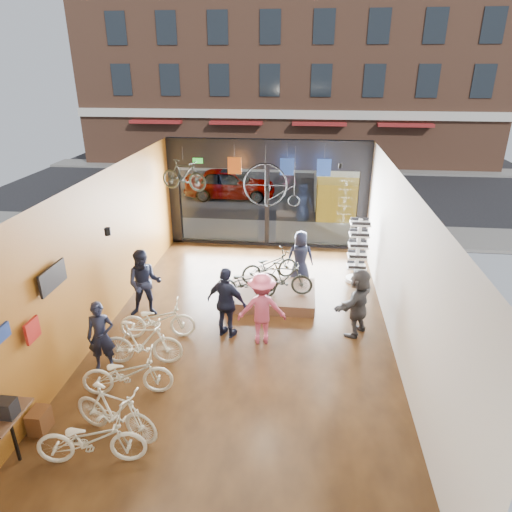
# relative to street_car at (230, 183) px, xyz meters

# --- Properties ---
(ground_plane) EXTENTS (7.00, 12.00, 0.04)m
(ground_plane) POSITION_rel_street_car_xyz_m (2.33, -12.00, -0.76)
(ground_plane) COLOR black
(ground_plane) RESTS_ON ground
(ceiling) EXTENTS (7.00, 12.00, 0.04)m
(ceiling) POSITION_rel_street_car_xyz_m (2.33, -12.00, 3.08)
(ceiling) COLOR black
(ceiling) RESTS_ON ground
(wall_left) EXTENTS (0.04, 12.00, 3.80)m
(wall_left) POSITION_rel_street_car_xyz_m (-1.19, -12.00, 1.16)
(wall_left) COLOR #A56D1F
(wall_left) RESTS_ON ground
(wall_right) EXTENTS (0.04, 12.00, 3.80)m
(wall_right) POSITION_rel_street_car_xyz_m (5.85, -12.00, 1.16)
(wall_right) COLOR beige
(wall_right) RESTS_ON ground
(wall_back) EXTENTS (7.00, 0.04, 3.80)m
(wall_back) POSITION_rel_street_car_xyz_m (2.33, -18.02, 1.16)
(wall_back) COLOR beige
(wall_back) RESTS_ON ground
(storefront) EXTENTS (7.00, 0.26, 3.80)m
(storefront) POSITION_rel_street_car_xyz_m (2.33, -6.00, 1.16)
(storefront) COLOR black
(storefront) RESTS_ON ground
(exit_sign) EXTENTS (0.35, 0.06, 0.18)m
(exit_sign) POSITION_rel_street_car_xyz_m (-0.07, -6.12, 2.31)
(exit_sign) COLOR #198C26
(exit_sign) RESTS_ON storefront
(street_road) EXTENTS (30.00, 18.00, 0.02)m
(street_road) POSITION_rel_street_car_xyz_m (2.33, 3.00, -0.75)
(street_road) COLOR black
(street_road) RESTS_ON ground
(sidewalk_near) EXTENTS (30.00, 2.40, 0.12)m
(sidewalk_near) POSITION_rel_street_car_xyz_m (2.33, -4.80, -0.68)
(sidewalk_near) COLOR slate
(sidewalk_near) RESTS_ON ground
(sidewalk_far) EXTENTS (30.00, 2.00, 0.12)m
(sidewalk_far) POSITION_rel_street_car_xyz_m (2.33, 7.00, -0.68)
(sidewalk_far) COLOR slate
(sidewalk_far) RESTS_ON ground
(opposite_building) EXTENTS (26.00, 5.00, 14.00)m
(opposite_building) POSITION_rel_street_car_xyz_m (2.33, 9.50, 6.26)
(opposite_building) COLOR brown
(opposite_building) RESTS_ON ground
(street_car) EXTENTS (4.36, 1.75, 1.49)m
(street_car) POSITION_rel_street_car_xyz_m (0.00, 0.00, 0.00)
(street_car) COLOR gray
(street_car) RESTS_ON street_road
(box_truck) EXTENTS (2.04, 6.12, 2.41)m
(box_truck) POSITION_rel_street_car_xyz_m (5.12, -1.00, 0.46)
(box_truck) COLOR silver
(box_truck) RESTS_ON street_road
(floor_bike_0) EXTENTS (1.88, 0.89, 0.95)m
(floor_bike_0) POSITION_rel_street_car_xyz_m (0.31, -16.16, -0.27)
(floor_bike_0) COLOR beige
(floor_bike_0) RESTS_ON ground_plane
(floor_bike_1) EXTENTS (1.79, 0.95, 1.04)m
(floor_bike_1) POSITION_rel_street_car_xyz_m (0.48, -15.55, -0.23)
(floor_bike_1) COLOR beige
(floor_bike_1) RESTS_ON ground_plane
(floor_bike_2) EXTENTS (1.88, 0.92, 0.94)m
(floor_bike_2) POSITION_rel_street_car_xyz_m (0.28, -14.44, -0.27)
(floor_bike_2) COLOR beige
(floor_bike_2) RESTS_ON ground_plane
(floor_bike_3) EXTENTS (1.82, 0.68, 1.07)m
(floor_bike_3) POSITION_rel_street_car_xyz_m (0.24, -13.45, -0.21)
(floor_bike_3) COLOR beige
(floor_bike_3) RESTS_ON ground_plane
(floor_bike_4) EXTENTS (1.88, 0.91, 0.95)m
(floor_bike_4) POSITION_rel_street_car_xyz_m (0.24, -12.38, -0.27)
(floor_bike_4) COLOR beige
(floor_bike_4) RESTS_ON ground_plane
(display_platform) EXTENTS (2.40, 1.80, 0.30)m
(display_platform) POSITION_rel_street_car_xyz_m (2.83, -10.22, -0.59)
(display_platform) COLOR #4C2F21
(display_platform) RESTS_ON ground_plane
(display_bike_left) EXTENTS (1.66, 0.70, 0.85)m
(display_bike_left) POSITION_rel_street_car_xyz_m (2.17, -10.66, -0.02)
(display_bike_left) COLOR black
(display_bike_left) RESTS_ON display_platform
(display_bike_mid) EXTENTS (1.55, 0.54, 0.92)m
(display_bike_mid) POSITION_rel_street_car_xyz_m (3.19, -10.35, 0.02)
(display_bike_mid) COLOR black
(display_bike_mid) RESTS_ON display_platform
(display_bike_right) EXTENTS (1.80, 1.38, 0.91)m
(display_bike_right) POSITION_rel_street_car_xyz_m (2.71, -9.56, 0.01)
(display_bike_right) COLOR black
(display_bike_right) RESTS_ON display_platform
(customer_0) EXTENTS (0.65, 0.51, 1.59)m
(customer_0) POSITION_rel_street_car_xyz_m (-0.55, -13.68, 0.05)
(customer_0) COLOR #161C33
(customer_0) RESTS_ON ground_plane
(customer_1) EXTENTS (1.01, 0.85, 1.83)m
(customer_1) POSITION_rel_street_car_xyz_m (-0.38, -11.37, 0.17)
(customer_1) COLOR #161C33
(customer_1) RESTS_ON ground_plane
(customer_2) EXTENTS (1.14, 0.78, 1.79)m
(customer_2) POSITION_rel_street_car_xyz_m (1.90, -12.13, 0.15)
(customer_2) COLOR #161C33
(customer_2) RESTS_ON ground_plane
(customer_3) EXTENTS (1.22, 0.80, 1.76)m
(customer_3) POSITION_rel_street_car_xyz_m (2.75, -12.29, 0.14)
(customer_3) COLOR #CC4C72
(customer_3) RESTS_ON ground_plane
(customer_4) EXTENTS (0.79, 0.52, 1.61)m
(customer_4) POSITION_rel_street_car_xyz_m (3.59, -8.94, 0.06)
(customer_4) COLOR #161C33
(customer_4) RESTS_ON ground_plane
(customer_5) EXTENTS (1.28, 1.63, 1.72)m
(customer_5) POSITION_rel_street_car_xyz_m (5.02, -11.69, 0.12)
(customer_5) COLOR #3F3F44
(customer_5) RESTS_ON ground_plane
(sunglasses_rack) EXTENTS (0.66, 0.57, 1.98)m
(sunglasses_rack) POSITION_rel_street_car_xyz_m (5.28, -8.72, 0.25)
(sunglasses_rack) COLOR white
(sunglasses_rack) RESTS_ON ground_plane
(wall_merch) EXTENTS (0.40, 2.40, 2.60)m
(wall_merch) POSITION_rel_street_car_xyz_m (-1.05, -15.50, 0.56)
(wall_merch) COLOR navy
(wall_merch) RESTS_ON wall_left
(penny_farthing) EXTENTS (1.76, 0.06, 1.41)m
(penny_farthing) POSITION_rel_street_car_xyz_m (2.66, -7.29, 1.76)
(penny_farthing) COLOR black
(penny_farthing) RESTS_ON ceiling
(hung_bike) EXTENTS (1.64, 0.89, 0.95)m
(hung_bike) POSITION_rel_street_car_xyz_m (-0.14, -7.80, 2.18)
(hung_bike) COLOR black
(hung_bike) RESTS_ON ceiling
(jersey_left) EXTENTS (0.45, 0.03, 0.55)m
(jersey_left) POSITION_rel_street_car_xyz_m (1.31, -6.80, 2.31)
(jersey_left) COLOR #CC5919
(jersey_left) RESTS_ON ceiling
(jersey_mid) EXTENTS (0.45, 0.03, 0.55)m
(jersey_mid) POSITION_rel_street_car_xyz_m (3.03, -6.80, 2.31)
(jersey_mid) COLOR #1E3F99
(jersey_mid) RESTS_ON ceiling
(jersey_right) EXTENTS (0.45, 0.03, 0.55)m
(jersey_right) POSITION_rel_street_car_xyz_m (4.22, -6.80, 2.31)
(jersey_right) COLOR #1E3F99
(jersey_right) RESTS_ON ceiling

